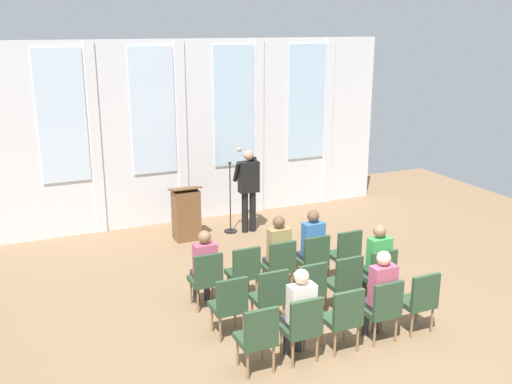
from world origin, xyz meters
The scene contains 26 objects.
ground_plane centered at (0.00, 0.00, 0.00)m, with size 15.85×15.85×0.00m, color #846647.
rear_partition centered at (0.04, 6.09, 2.06)m, with size 9.27×0.14×4.02m.
speaker centered at (0.74, 4.80, 1.05)m, with size 0.51×0.69×1.79m.
mic_stand centered at (0.37, 4.91, 0.34)m, with size 0.28×0.28×1.55m.
lectern centered at (-0.62, 4.87, 0.55)m, with size 0.60×0.48×1.16m.
chair_r0_c0 centered at (-1.27, 1.77, 0.53)m, with size 0.46×0.44×0.94m.
audience_r0_c0 centered at (-1.27, 1.85, 0.71)m, with size 0.36×0.39×1.28m.
chair_r0_c1 centered at (-0.63, 1.77, 0.53)m, with size 0.46×0.44×0.94m.
chair_r0_c2 centered at (0.00, 1.77, 0.53)m, with size 0.46×0.44×0.94m.
audience_r0_c2 centered at (0.00, 1.85, 0.74)m, with size 0.36×0.39×1.34m.
chair_r0_c3 centered at (0.63, 1.77, 0.53)m, with size 0.46×0.44×0.94m.
audience_r0_c3 centered at (0.63, 1.85, 0.75)m, with size 0.36×0.39×1.35m.
chair_r0_c4 centered at (1.27, 1.77, 0.53)m, with size 0.46×0.44×0.94m.
chair_r1_c0 centered at (-1.27, 0.79, 0.53)m, with size 0.46×0.44×0.94m.
chair_r1_c1 centered at (-0.63, 0.79, 0.53)m, with size 0.46×0.44×0.94m.
chair_r1_c2 centered at (0.00, 0.79, 0.53)m, with size 0.46×0.44×0.94m.
chair_r1_c3 centered at (0.63, 0.79, 0.53)m, with size 0.46×0.44×0.94m.
chair_r1_c4 centered at (1.27, 0.79, 0.53)m, with size 0.46×0.44×0.94m.
audience_r1_c4 centered at (1.27, 0.87, 0.73)m, with size 0.36×0.39×1.32m.
chair_r2_c0 centered at (-1.27, -0.19, 0.53)m, with size 0.46×0.44×0.94m.
chair_r2_c1 centered at (-0.63, -0.19, 0.53)m, with size 0.46×0.44×0.94m.
audience_r2_c1 centered at (-0.63, -0.11, 0.72)m, with size 0.36×0.39×1.30m.
chair_r2_c2 centered at (0.00, -0.19, 0.53)m, with size 0.46×0.44×0.94m.
chair_r2_c3 centered at (0.63, -0.19, 0.53)m, with size 0.46×0.44×0.94m.
audience_r2_c3 centered at (0.63, -0.11, 0.75)m, with size 0.36×0.39×1.35m.
chair_r2_c4 centered at (1.27, -0.19, 0.53)m, with size 0.46×0.44×0.94m.
Camera 1 is at (-3.99, -6.26, 4.32)m, focal length 41.32 mm.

